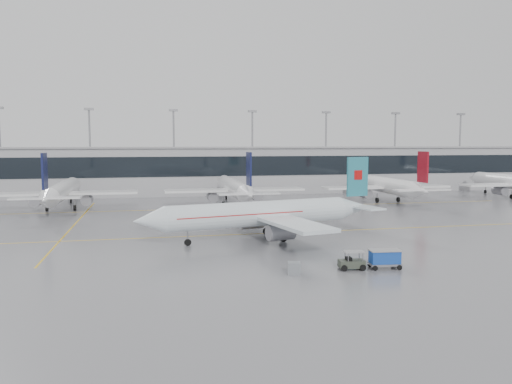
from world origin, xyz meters
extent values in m
plane|color=slate|center=(0.00, 0.00, 0.00)|extent=(320.00, 320.00, 0.00)
cube|color=#E8AF11|center=(0.00, 0.00, 0.01)|extent=(120.00, 0.25, 0.01)
cube|color=#E8AF11|center=(0.00, 30.00, 0.01)|extent=(120.00, 0.25, 0.01)
cube|color=#E8AF11|center=(-30.00, 15.00, 0.01)|extent=(0.25, 60.00, 0.01)
cube|color=#9B9B9F|center=(0.00, 62.00, 6.00)|extent=(180.00, 15.00, 12.00)
cube|color=black|center=(0.00, 54.45, 7.50)|extent=(180.00, 0.20, 5.00)
cube|color=gray|center=(0.00, 62.00, 12.20)|extent=(182.00, 16.00, 0.40)
cylinder|color=gray|center=(-55.00, 68.00, 11.00)|extent=(0.50, 0.50, 22.00)
cylinder|color=gray|center=(-33.00, 68.00, 11.00)|extent=(0.50, 0.50, 22.00)
cube|color=gray|center=(-33.00, 68.00, 22.30)|extent=(2.40, 1.00, 0.60)
cylinder|color=gray|center=(-11.00, 68.00, 11.00)|extent=(0.50, 0.50, 22.00)
cube|color=gray|center=(-11.00, 68.00, 22.30)|extent=(2.40, 1.00, 0.60)
cylinder|color=gray|center=(11.00, 68.00, 11.00)|extent=(0.50, 0.50, 22.00)
cube|color=gray|center=(11.00, 68.00, 22.30)|extent=(2.40, 1.00, 0.60)
cylinder|color=gray|center=(33.00, 68.00, 11.00)|extent=(0.50, 0.50, 22.00)
cube|color=gray|center=(33.00, 68.00, 22.30)|extent=(2.40, 1.00, 0.60)
cylinder|color=gray|center=(55.00, 68.00, 11.00)|extent=(0.50, 0.50, 22.00)
cube|color=gray|center=(55.00, 68.00, 22.30)|extent=(2.40, 1.00, 0.60)
cylinder|color=gray|center=(77.00, 68.00, 11.00)|extent=(0.50, 0.50, 22.00)
cube|color=gray|center=(77.00, 68.00, 22.30)|extent=(2.40, 1.00, 0.60)
cylinder|color=white|center=(-3.19, -4.50, 3.65)|extent=(26.42, 8.84, 3.45)
cone|color=white|center=(-18.00, -7.65, 3.65)|extent=(4.63, 4.20, 3.45)
cone|color=white|center=(12.40, -1.19, 3.65)|extent=(6.19, 4.54, 3.45)
cube|color=white|center=(-1.73, -4.19, 3.25)|extent=(10.81, 28.89, 0.45)
cube|color=white|center=(12.59, -1.14, 3.95)|extent=(5.02, 11.29, 0.25)
cube|color=teal|center=(12.79, -1.10, 8.31)|extent=(3.59, 1.09, 5.88)
cylinder|color=gray|center=(-1.22, -8.99, 1.75)|extent=(3.96, 2.80, 2.10)
cylinder|color=gray|center=(-3.21, 0.40, 1.75)|extent=(3.96, 2.80, 2.10)
cylinder|color=gray|center=(-13.11, -6.61, 1.19)|extent=(0.20, 0.20, 1.48)
cylinder|color=black|center=(-13.11, -6.61, 0.45)|extent=(0.94, 0.48, 0.90)
cylinder|color=gray|center=(-0.21, -6.52, 1.29)|extent=(0.24, 0.24, 1.48)
cylinder|color=black|center=(-0.21, -6.52, 0.55)|extent=(1.17, 0.67, 1.10)
cylinder|color=gray|center=(-1.29, -1.44, 1.29)|extent=(0.24, 0.24, 1.48)
cylinder|color=black|center=(-1.29, -1.44, 0.55)|extent=(1.17, 0.67, 1.10)
cube|color=#B70F0F|center=(12.79, -1.10, 8.57)|extent=(1.46, 0.73, 1.40)
cube|color=#B70F0F|center=(-6.13, -5.12, 3.85)|extent=(18.33, 7.15, 0.12)
cylinder|color=white|center=(-35.00, 35.00, 3.80)|extent=(3.59, 27.36, 3.59)
cone|color=white|center=(-35.00, 50.68, 3.80)|extent=(3.59, 4.00, 3.59)
cone|color=white|center=(-35.00, 18.52, 3.80)|extent=(3.59, 5.60, 3.59)
cube|color=white|center=(-35.00, 33.50, 3.40)|extent=(29.64, 5.00, 0.45)
cube|color=white|center=(-35.00, 18.32, 4.10)|extent=(11.40, 2.80, 0.25)
cube|color=#11163F|center=(-35.00, 18.12, 8.66)|extent=(0.35, 3.60, 6.12)
cylinder|color=gray|center=(-39.80, 34.00, 1.90)|extent=(2.10, 3.60, 2.10)
cylinder|color=gray|center=(-30.20, 34.00, 1.90)|extent=(2.10, 3.60, 2.10)
cylinder|color=gray|center=(-35.00, 45.68, 1.23)|extent=(0.20, 0.20, 1.56)
cylinder|color=black|center=(-35.00, 45.68, 0.45)|extent=(0.30, 0.90, 0.90)
cylinder|color=gray|center=(-37.60, 32.50, 1.33)|extent=(0.24, 0.24, 1.56)
cylinder|color=black|center=(-37.60, 32.50, 0.55)|extent=(0.45, 1.10, 1.10)
cylinder|color=gray|center=(-32.40, 32.50, 1.33)|extent=(0.24, 0.24, 1.56)
cylinder|color=black|center=(-32.40, 32.50, 0.55)|extent=(0.45, 1.10, 1.10)
cylinder|color=white|center=(0.00, 35.00, 3.80)|extent=(3.59, 27.36, 3.59)
cone|color=white|center=(0.00, 50.68, 3.80)|extent=(3.59, 4.00, 3.59)
cone|color=white|center=(0.00, 18.52, 3.80)|extent=(3.59, 5.60, 3.59)
cube|color=white|center=(0.00, 33.50, 3.40)|extent=(29.64, 5.00, 0.45)
cube|color=white|center=(0.00, 18.32, 4.10)|extent=(11.40, 2.80, 0.25)
cube|color=#11163F|center=(0.00, 18.12, 8.66)|extent=(0.35, 3.60, 6.12)
cylinder|color=gray|center=(-4.80, 34.00, 1.90)|extent=(2.10, 3.60, 2.10)
cylinder|color=gray|center=(4.80, 34.00, 1.90)|extent=(2.10, 3.60, 2.10)
cylinder|color=gray|center=(0.00, 45.68, 1.23)|extent=(0.20, 0.20, 1.56)
cylinder|color=black|center=(0.00, 45.68, 0.45)|extent=(0.30, 0.90, 0.90)
cylinder|color=gray|center=(-2.60, 32.50, 1.33)|extent=(0.24, 0.24, 1.56)
cylinder|color=black|center=(-2.60, 32.50, 0.55)|extent=(0.45, 1.10, 1.10)
cylinder|color=gray|center=(2.60, 32.50, 1.33)|extent=(0.24, 0.24, 1.56)
cylinder|color=black|center=(2.60, 32.50, 0.55)|extent=(0.45, 1.10, 1.10)
cylinder|color=white|center=(35.00, 35.00, 3.80)|extent=(3.59, 27.36, 3.59)
cone|color=white|center=(35.00, 50.68, 3.80)|extent=(3.59, 4.00, 3.59)
cone|color=white|center=(35.00, 18.52, 3.80)|extent=(3.59, 5.60, 3.59)
cube|color=white|center=(35.00, 33.50, 3.40)|extent=(29.64, 5.00, 0.45)
cube|color=white|center=(35.00, 18.32, 4.10)|extent=(11.40, 2.80, 0.25)
cube|color=maroon|center=(35.00, 18.12, 8.66)|extent=(0.35, 3.60, 6.12)
cylinder|color=gray|center=(30.20, 34.00, 1.90)|extent=(2.10, 3.60, 2.10)
cylinder|color=gray|center=(39.80, 34.00, 1.90)|extent=(2.10, 3.60, 2.10)
cylinder|color=gray|center=(35.00, 45.68, 1.23)|extent=(0.20, 0.20, 1.56)
cylinder|color=black|center=(35.00, 45.68, 0.45)|extent=(0.30, 0.90, 0.90)
cylinder|color=gray|center=(32.40, 32.50, 1.33)|extent=(0.24, 0.24, 1.56)
cylinder|color=black|center=(32.40, 32.50, 0.55)|extent=(0.45, 1.10, 1.10)
cylinder|color=gray|center=(37.60, 32.50, 1.33)|extent=(0.24, 0.24, 1.56)
cylinder|color=black|center=(37.60, 32.50, 0.55)|extent=(0.45, 1.10, 1.10)
cone|color=white|center=(70.00, 50.68, 3.80)|extent=(3.59, 4.00, 3.59)
cylinder|color=gray|center=(65.20, 34.00, 1.90)|extent=(2.10, 3.60, 2.10)
cylinder|color=gray|center=(70.00, 45.68, 1.23)|extent=(0.20, 0.20, 1.56)
cylinder|color=black|center=(70.00, 45.68, 0.45)|extent=(0.30, 0.90, 0.90)
cylinder|color=gray|center=(67.40, 32.50, 1.33)|extent=(0.24, 0.24, 1.56)
cylinder|color=black|center=(67.40, 32.50, 0.55)|extent=(0.45, 1.10, 1.10)
cube|color=#373E33|center=(2.92, -22.54, 0.61)|extent=(2.82, 1.74, 0.78)
cube|color=gray|center=(3.14, -22.56, 1.92)|extent=(2.27, 1.67, 0.07)
cube|color=black|center=(2.59, -22.50, 1.12)|extent=(0.65, 0.95, 0.45)
cylinder|color=gray|center=(4.92, -22.76, 0.56)|extent=(1.34, 0.24, 0.09)
cylinder|color=gray|center=(2.30, -23.08, 1.39)|extent=(0.09, 0.09, 1.00)
cylinder|color=gray|center=(2.43, -21.86, 1.39)|extent=(0.09, 0.09, 1.00)
cylinder|color=gray|center=(3.85, -23.26, 1.39)|extent=(0.09, 0.09, 1.00)
cylinder|color=gray|center=(3.99, -22.04, 1.39)|extent=(0.09, 0.09, 1.00)
cylinder|color=black|center=(1.84, -23.15, 0.33)|extent=(0.69, 0.30, 0.67)
cylinder|color=black|center=(2.00, -21.70, 0.33)|extent=(0.69, 0.30, 0.67)
cylinder|color=black|center=(3.84, -23.37, 0.33)|extent=(0.69, 0.30, 0.67)
cylinder|color=black|center=(4.00, -21.92, 0.33)|extent=(0.69, 0.30, 0.67)
cube|color=gray|center=(6.50, -22.93, 0.50)|extent=(3.47, 2.01, 0.20)
cube|color=#1642A7|center=(6.50, -22.93, 1.27)|extent=(3.24, 1.87, 1.32)
cube|color=gray|center=(6.50, -22.93, 1.98)|extent=(3.48, 2.12, 0.11)
cylinder|color=black|center=(5.09, -23.61, 0.28)|extent=(0.57, 0.26, 0.55)
cylinder|color=black|center=(5.27, -21.96, 0.28)|extent=(0.57, 0.26, 0.55)
cylinder|color=black|center=(7.72, -23.90, 0.28)|extent=(0.57, 0.26, 0.55)
cylinder|color=black|center=(7.91, -22.25, 0.28)|extent=(0.57, 0.26, 0.55)
cube|color=gray|center=(-3.63, -23.25, 0.63)|extent=(1.51, 1.45, 1.27)
camera|label=1|loc=(-17.87, -70.98, 13.30)|focal=35.00mm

